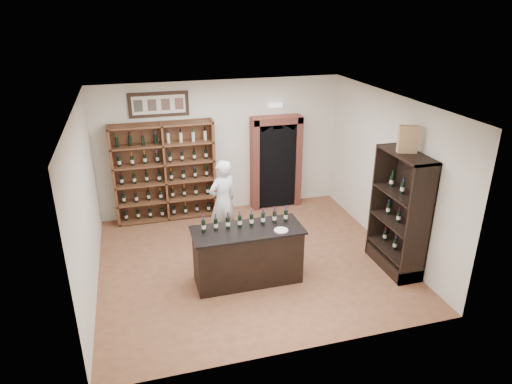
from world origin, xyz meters
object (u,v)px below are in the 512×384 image
(side_cabinet, at_px, (399,230))
(shopkeeper, at_px, (223,201))
(wine_crate, at_px, (408,139))
(wine_shelf, at_px, (165,172))
(counter_bottle_0, at_px, (204,226))
(tasting_counter, at_px, (248,255))

(side_cabinet, height_order, shopkeeper, side_cabinet)
(side_cabinet, height_order, wine_crate, wine_crate)
(wine_shelf, distance_m, side_cabinet, 5.02)
(wine_shelf, bearing_deg, side_cabinet, -40.21)
(counter_bottle_0, bearing_deg, wine_crate, -6.34)
(counter_bottle_0, distance_m, shopkeeper, 1.60)
(wine_shelf, height_order, counter_bottle_0, wine_shelf)
(side_cabinet, bearing_deg, tasting_counter, 173.72)
(tasting_counter, distance_m, side_cabinet, 2.75)
(tasting_counter, distance_m, counter_bottle_0, 0.95)
(counter_bottle_0, bearing_deg, tasting_counter, -9.02)
(wine_shelf, xyz_separation_m, tasting_counter, (1.10, -2.93, -0.61))
(wine_shelf, relative_size, side_cabinet, 1.00)
(wine_shelf, height_order, shopkeeper, wine_shelf)
(tasting_counter, xyz_separation_m, side_cabinet, (2.72, -0.30, 0.26))
(counter_bottle_0, height_order, shopkeeper, shopkeeper)
(tasting_counter, height_order, shopkeeper, shopkeeper)
(side_cabinet, bearing_deg, counter_bottle_0, 173.14)
(wine_shelf, distance_m, counter_bottle_0, 2.84)
(side_cabinet, relative_size, shopkeeper, 1.28)
(counter_bottle_0, bearing_deg, wine_shelf, 97.68)
(wine_shelf, relative_size, wine_crate, 4.82)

